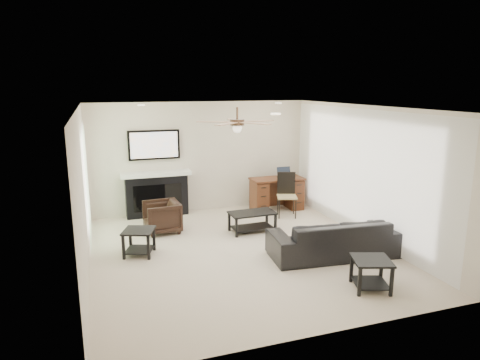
{
  "coord_description": "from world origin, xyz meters",
  "views": [
    {
      "loc": [
        -2.25,
        -6.7,
        2.85
      ],
      "look_at": [
        0.18,
        0.48,
        1.17
      ],
      "focal_mm": 32.0,
      "sensor_mm": 36.0,
      "label": 1
    }
  ],
  "objects_px": {
    "fireplace_unit": "(156,174)",
    "desk": "(277,194)",
    "coffee_table": "(252,222)",
    "sofa": "(334,238)",
    "armchair": "(162,217)"
  },
  "relations": [
    {
      "from": "fireplace_unit",
      "to": "desk",
      "type": "xyz_separation_m",
      "value": [
        2.71,
        -0.42,
        -0.57
      ]
    },
    {
      "from": "coffee_table",
      "to": "fireplace_unit",
      "type": "relative_size",
      "value": 0.47
    },
    {
      "from": "sofa",
      "to": "armchair",
      "type": "xyz_separation_m",
      "value": [
        -2.6,
        2.15,
        -0.01
      ]
    },
    {
      "from": "armchair",
      "to": "desk",
      "type": "xyz_separation_m",
      "value": [
        2.78,
        0.71,
        0.07
      ]
    },
    {
      "from": "armchair",
      "to": "desk",
      "type": "distance_m",
      "value": 2.87
    },
    {
      "from": "fireplace_unit",
      "to": "desk",
      "type": "height_order",
      "value": "fireplace_unit"
    },
    {
      "from": "coffee_table",
      "to": "desk",
      "type": "xyz_separation_m",
      "value": [
        1.08,
        1.26,
        0.18
      ]
    },
    {
      "from": "coffee_table",
      "to": "desk",
      "type": "distance_m",
      "value": 1.66
    },
    {
      "from": "sofa",
      "to": "coffee_table",
      "type": "xyz_separation_m",
      "value": [
        -0.9,
        1.6,
        -0.12
      ]
    },
    {
      "from": "coffee_table",
      "to": "sofa",
      "type": "bearing_deg",
      "value": -62.4
    },
    {
      "from": "sofa",
      "to": "desk",
      "type": "relative_size",
      "value": 1.8
    },
    {
      "from": "coffee_table",
      "to": "desk",
      "type": "relative_size",
      "value": 0.74
    },
    {
      "from": "armchair",
      "to": "fireplace_unit",
      "type": "xyz_separation_m",
      "value": [
        0.07,
        1.12,
        0.64
      ]
    },
    {
      "from": "armchair",
      "to": "fireplace_unit",
      "type": "relative_size",
      "value": 0.36
    },
    {
      "from": "sofa",
      "to": "armchair",
      "type": "distance_m",
      "value": 3.37
    }
  ]
}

